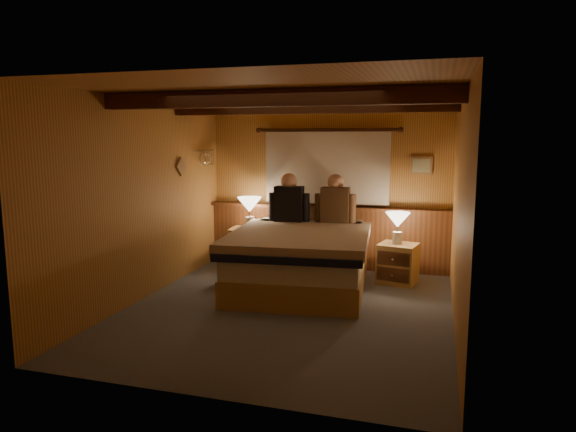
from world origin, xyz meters
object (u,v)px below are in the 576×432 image
at_px(nightstand_right, 398,263).
at_px(lamp_right, 398,222).
at_px(lamp_left, 250,207).
at_px(person_right, 335,203).
at_px(duffel_bag, 240,271).
at_px(nightstand_left, 249,247).
at_px(person_left, 289,202).
at_px(bed, 301,258).

relative_size(nightstand_right, lamp_right, 1.33).
xyz_separation_m(lamp_left, person_right, (1.29, -0.01, 0.11)).
distance_m(nightstand_right, duffel_bag, 2.13).
relative_size(nightstand_left, nightstand_right, 1.04).
height_order(lamp_right, person_right, person_right).
bearing_deg(person_right, lamp_right, -17.40).
relative_size(person_left, duffel_bag, 1.22).
relative_size(nightstand_right, person_left, 0.79).
bearing_deg(lamp_right, lamp_left, 174.00).
xyz_separation_m(lamp_left, person_left, (0.64, -0.10, 0.11)).
distance_m(nightstand_left, person_left, 1.01).
xyz_separation_m(bed, nightstand_left, (-1.04, 0.85, -0.10)).
bearing_deg(bed, lamp_left, 135.78).
xyz_separation_m(lamp_right, person_right, (-0.89, 0.22, 0.20)).
bearing_deg(nightstand_left, person_right, -8.21).
distance_m(lamp_left, duffel_bag, 1.13).
height_order(person_right, duffel_bag, person_right).
xyz_separation_m(nightstand_right, person_right, (-0.91, 0.23, 0.77)).
bearing_deg(person_left, nightstand_right, -9.97).
bearing_deg(lamp_left, lamp_right, -6.00).
relative_size(bed, nightstand_right, 4.17).
xyz_separation_m(lamp_left, duffel_bag, (0.16, -0.82, -0.76)).
height_order(nightstand_left, duffel_bag, nightstand_left).
height_order(nightstand_left, lamp_left, lamp_left).
height_order(lamp_left, person_left, person_left).
bearing_deg(lamp_right, nightstand_left, 173.09).
distance_m(nightstand_left, duffel_bag, 0.90).
height_order(lamp_right, duffel_bag, lamp_right).
height_order(bed, person_left, person_left).
bearing_deg(nightstand_left, lamp_right, -13.18).
bearing_deg(lamp_left, duffel_bag, -79.04).
bearing_deg(nightstand_right, lamp_right, 172.41).
height_order(nightstand_right, lamp_right, lamp_right).
height_order(nightstand_right, person_right, person_right).
height_order(nightstand_left, lamp_right, lamp_right).
bearing_deg(bed, nightstand_left, 135.43).
height_order(bed, lamp_right, lamp_right).
relative_size(bed, lamp_right, 5.56).
relative_size(bed, duffel_bag, 4.00).
relative_size(nightstand_left, lamp_left, 1.24).
distance_m(lamp_right, person_left, 1.56).
bearing_deg(duffel_bag, lamp_left, 115.42).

